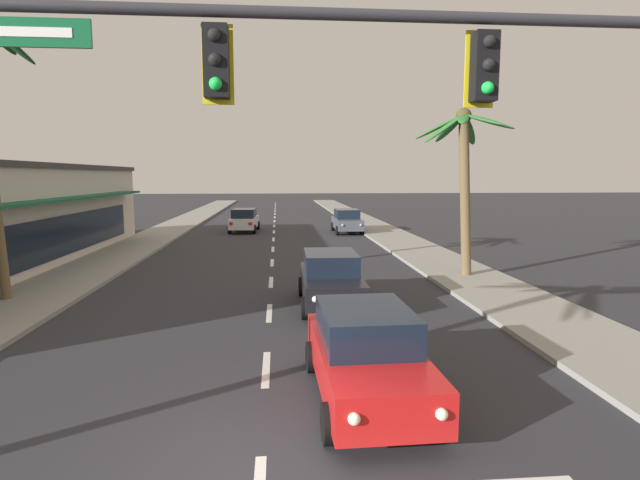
{
  "coord_description": "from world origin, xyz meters",
  "views": [
    {
      "loc": [
        0.28,
        -6.42,
        4.06
      ],
      "look_at": [
        1.5,
        8.0,
        2.2
      ],
      "focal_mm": 28.1,
      "sensor_mm": 36.0,
      "label": 1
    }
  ],
  "objects": [
    {
      "name": "lane_markings",
      "position": [
        0.46,
        20.18,
        0.0
      ],
      "size": [
        4.28,
        89.24,
        0.01
      ],
      "color": "silver",
      "rests_on": "ground"
    },
    {
      "name": "palm_right_second",
      "position": [
        7.5,
        12.66,
        4.67
      ],
      "size": [
        3.79,
        3.72,
        6.65
      ],
      "color": "brown",
      "rests_on": "ground"
    },
    {
      "name": "sidewalk_left",
      "position": [
        -7.8,
        20.0,
        0.07
      ],
      "size": [
        3.2,
        110.0,
        0.14
      ],
      "primitive_type": "cube",
      "color": "gray",
      "rests_on": "ground"
    },
    {
      "name": "sidewalk_right",
      "position": [
        7.8,
        20.0,
        0.07
      ],
      "size": [
        3.2,
        110.0,
        0.14
      ],
      "primitive_type": "cube",
      "color": "gray",
      "rests_on": "ground"
    },
    {
      "name": "traffic_signal_mast",
      "position": [
        3.18,
        0.44,
        4.95
      ],
      "size": [
        11.15,
        0.41,
        6.95
      ],
      "color": "#2D2D33",
      "rests_on": "ground"
    },
    {
      "name": "ground_plane",
      "position": [
        0.0,
        0.0,
        0.0
      ],
      "size": [
        220.0,
        220.0,
        0.0
      ],
      "primitive_type": "plane",
      "color": "#2D2D33"
    },
    {
      "name": "sedan_lead_at_stop_bar",
      "position": [
        1.86,
        2.21,
        0.85
      ],
      "size": [
        2.03,
        4.48,
        1.68
      ],
      "color": "red",
      "rests_on": "ground"
    },
    {
      "name": "sedan_oncoming_far",
      "position": [
        -2.14,
        30.35,
        0.85
      ],
      "size": [
        2.14,
        4.52,
        1.68
      ],
      "color": "silver",
      "rests_on": "ground"
    },
    {
      "name": "sedan_third_in_queue",
      "position": [
        1.92,
        8.89,
        0.85
      ],
      "size": [
        2.0,
        4.47,
        1.68
      ],
      "color": "black",
      "rests_on": "ground"
    },
    {
      "name": "sedan_parked_nearest_kerb",
      "position": [
        5.24,
        29.02,
        0.85
      ],
      "size": [
        1.98,
        4.46,
        1.68
      ],
      "color": "#4C515B",
      "rests_on": "ground"
    }
  ]
}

